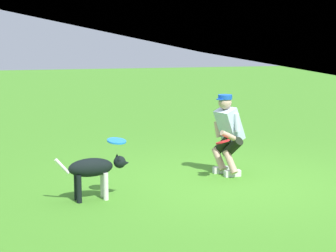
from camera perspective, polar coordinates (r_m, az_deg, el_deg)
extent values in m
plane|color=#468C27|center=(8.45, 6.59, -5.86)|extent=(60.00, 60.00, 0.00)
cube|color=silver|center=(9.01, 5.51, -4.55)|extent=(0.26, 0.10, 0.10)
cylinder|color=tan|center=(8.94, 5.29, -3.41)|extent=(0.21, 0.33, 0.37)
cylinder|color=black|center=(8.91, 5.69, -1.97)|extent=(0.28, 0.43, 0.37)
cube|color=silver|center=(8.81, 6.70, -4.89)|extent=(0.26, 0.10, 0.10)
cylinder|color=tan|center=(8.73, 6.48, -3.73)|extent=(0.21, 0.33, 0.37)
cylinder|color=black|center=(8.74, 6.71, -2.22)|extent=(0.28, 0.43, 0.37)
cube|color=silver|center=(8.79, 6.38, 0.13)|extent=(0.50, 0.46, 0.58)
cylinder|color=silver|center=(8.91, 5.44, 0.67)|extent=(0.13, 0.16, 0.29)
cylinder|color=silver|center=(8.62, 7.17, 0.34)|extent=(0.13, 0.16, 0.29)
cylinder|color=tan|center=(8.50, 6.23, -0.99)|extent=(0.30, 0.17, 0.19)
cylinder|color=tan|center=(8.93, 5.15, -0.35)|extent=(0.12, 0.16, 0.27)
sphere|color=tan|center=(8.67, 5.93, 2.42)|extent=(0.21, 0.21, 0.21)
cylinder|color=#164BB4|center=(8.66, 5.94, 3.01)|extent=(0.22, 0.22, 0.07)
cylinder|color=#164BB4|center=(8.60, 5.43, 2.78)|extent=(0.12, 0.12, 0.02)
ellipsoid|color=black|center=(7.50, -8.01, -4.28)|extent=(0.64, 0.32, 0.25)
ellipsoid|color=white|center=(7.55, -6.76, -4.36)|extent=(0.13, 0.18, 0.15)
sphere|color=black|center=(7.59, -5.03, -3.74)|extent=(0.17, 0.17, 0.17)
cone|color=black|center=(7.62, -4.38, -3.83)|extent=(0.10, 0.10, 0.09)
cone|color=black|center=(7.52, -5.07, -3.28)|extent=(0.06, 0.06, 0.07)
cone|color=black|center=(7.62, -5.30, -3.12)|extent=(0.06, 0.06, 0.07)
cylinder|color=white|center=(7.54, -6.46, -6.25)|extent=(0.08, 0.08, 0.38)
cylinder|color=white|center=(7.68, -6.76, -5.96)|extent=(0.08, 0.08, 0.38)
cylinder|color=black|center=(7.45, -9.20, -6.49)|extent=(0.08, 0.08, 0.38)
cylinder|color=black|center=(7.60, -9.46, -6.19)|extent=(0.08, 0.08, 0.38)
cylinder|color=white|center=(7.41, -10.93, -4.12)|extent=(0.20, 0.06, 0.23)
cylinder|color=#2282F2|center=(7.52, -5.35, -1.55)|extent=(0.33, 0.33, 0.07)
cylinder|color=red|center=(8.42, 5.70, -1.63)|extent=(0.24, 0.25, 0.12)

